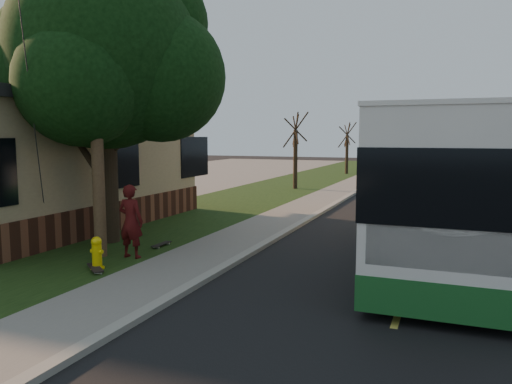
# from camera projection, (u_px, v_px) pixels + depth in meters

# --- Properties ---
(ground) EXTENTS (120.00, 120.00, 0.00)m
(ground) POSITION_uv_depth(u_px,v_px,m) (200.00, 284.00, 10.30)
(ground) COLOR black
(ground) RESTS_ON ground
(road) EXTENTS (8.00, 80.00, 0.01)m
(road) POSITION_uv_depth(u_px,v_px,m) (428.00, 220.00, 18.07)
(road) COLOR black
(road) RESTS_ON ground
(curb) EXTENTS (0.25, 80.00, 0.12)m
(curb) POSITION_uv_depth(u_px,v_px,m) (320.00, 212.00, 19.53)
(curb) COLOR gray
(curb) RESTS_ON ground
(sidewalk) EXTENTS (2.00, 80.00, 0.08)m
(sidewalk) POSITION_uv_depth(u_px,v_px,m) (296.00, 211.00, 19.90)
(sidewalk) COLOR slate
(sidewalk) RESTS_ON ground
(grass_verge) EXTENTS (5.00, 80.00, 0.07)m
(grass_verge) POSITION_uv_depth(u_px,v_px,m) (217.00, 207.00, 21.18)
(grass_verge) COLOR black
(grass_verge) RESTS_ON ground
(building_lot) EXTENTS (15.00, 80.00, 0.04)m
(building_lot) POSITION_uv_depth(u_px,v_px,m) (36.00, 197.00, 24.84)
(building_lot) COLOR slate
(building_lot) RESTS_ON ground
(fire_hydrant) EXTENTS (0.32, 0.32, 0.74)m
(fire_hydrant) POSITION_uv_depth(u_px,v_px,m) (97.00, 253.00, 11.20)
(fire_hydrant) COLOR yellow
(fire_hydrant) RESTS_ON grass_verge
(utility_pole) EXTENTS (2.86, 3.21, 9.07)m
(utility_pole) POSITION_uv_depth(u_px,v_px,m) (94.00, 69.00, 11.90)
(utility_pole) COLOR #473321
(utility_pole) RESTS_ON ground
(leafy_tree) EXTENTS (6.30, 6.00, 7.80)m
(leafy_tree) POSITION_uv_depth(u_px,v_px,m) (108.00, 58.00, 13.69)
(leafy_tree) COLOR black
(leafy_tree) RESTS_ON grass_verge
(bare_tree_near) EXTENTS (1.38, 1.21, 4.31)m
(bare_tree_near) POSITION_uv_depth(u_px,v_px,m) (295.00, 152.00, 27.96)
(bare_tree_near) COLOR black
(bare_tree_near) RESTS_ON grass_verge
(bare_tree_far) EXTENTS (1.38, 1.21, 4.03)m
(bare_tree_far) POSITION_uv_depth(u_px,v_px,m) (347.00, 149.00, 38.88)
(bare_tree_far) COLOR black
(bare_tree_far) RESTS_ON grass_verge
(traffic_signal) EXTENTS (0.18, 0.22, 5.50)m
(traffic_signal) POSITION_uv_depth(u_px,v_px,m) (399.00, 134.00, 41.16)
(traffic_signal) COLOR #2D2D30
(traffic_signal) RESTS_ON ground
(transit_bus) EXTENTS (3.08, 13.32, 3.60)m
(transit_bus) POSITION_uv_depth(u_px,v_px,m) (452.00, 177.00, 13.61)
(transit_bus) COLOR silver
(transit_bus) RESTS_ON ground
(skateboarder) EXTENTS (0.66, 0.44, 1.81)m
(skateboarder) POSITION_uv_depth(u_px,v_px,m) (131.00, 221.00, 12.18)
(skateboarder) COLOR #430D0D
(skateboarder) RESTS_ON grass_verge
(skateboard_main) EXTENTS (0.20, 0.77, 0.07)m
(skateboard_main) POSITION_uv_depth(u_px,v_px,m) (162.00, 244.00, 13.52)
(skateboard_main) COLOR black
(skateboard_main) RESTS_ON grass_verge
(skateboard_spare) EXTENTS (0.81, 0.73, 0.08)m
(skateboard_spare) POSITION_uv_depth(u_px,v_px,m) (95.00, 268.00, 11.08)
(skateboard_spare) COLOR black
(skateboard_spare) RESTS_ON grass_verge
(dumpster) EXTENTS (1.92, 1.71, 1.40)m
(dumpster) POSITION_uv_depth(u_px,v_px,m) (81.00, 195.00, 19.39)
(dumpster) COLOR black
(dumpster) RESTS_ON building_lot
(distant_car) EXTENTS (2.28, 4.58, 1.50)m
(distant_car) POSITION_uv_depth(u_px,v_px,m) (408.00, 167.00, 36.93)
(distant_car) COLOR black
(distant_car) RESTS_ON ground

